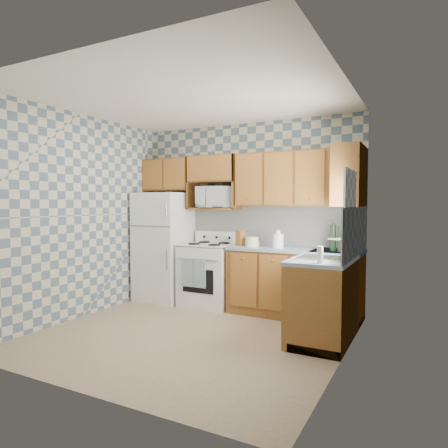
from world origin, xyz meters
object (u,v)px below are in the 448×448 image
(stove_body, at_px, (209,275))
(electric_kettle, at_px, (278,241))
(microwave, at_px, (216,197))
(refrigerator, at_px, (164,247))

(stove_body, height_order, electric_kettle, electric_kettle)
(electric_kettle, bearing_deg, stove_body, 177.08)
(microwave, xyz_separation_m, electric_kettle, (1.05, -0.21, -0.60))
(refrigerator, distance_m, microwave, 1.16)
(microwave, distance_m, electric_kettle, 1.23)
(stove_body, xyz_separation_m, electric_kettle, (1.09, -0.06, 0.56))
(stove_body, distance_m, electric_kettle, 1.23)
(stove_body, height_order, microwave, microwave)
(stove_body, bearing_deg, refrigerator, -178.22)
(refrigerator, distance_m, stove_body, 0.89)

